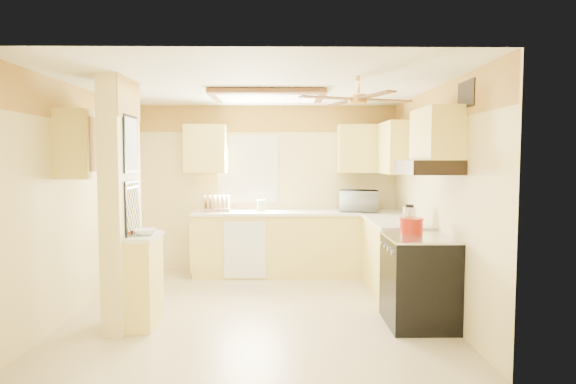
{
  "coord_description": "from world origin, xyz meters",
  "views": [
    {
      "loc": [
        0.27,
        -5.38,
        1.71
      ],
      "look_at": [
        0.34,
        0.35,
        1.31
      ],
      "focal_mm": 30.0,
      "sensor_mm": 36.0,
      "label": 1
    }
  ],
  "objects_px": {
    "stove": "(419,280)",
    "kettle": "(409,215)",
    "bowl": "(145,232)",
    "dutch_oven": "(411,226)",
    "microwave": "(359,201)"
  },
  "relations": [
    {
      "from": "dutch_oven",
      "to": "bowl",
      "type": "bearing_deg",
      "value": -175.94
    },
    {
      "from": "kettle",
      "to": "bowl",
      "type": "bearing_deg",
      "value": -165.51
    },
    {
      "from": "microwave",
      "to": "bowl",
      "type": "distance_m",
      "value": 3.3
    },
    {
      "from": "dutch_oven",
      "to": "microwave",
      "type": "bearing_deg",
      "value": 97.13
    },
    {
      "from": "stove",
      "to": "dutch_oven",
      "type": "height_order",
      "value": "dutch_oven"
    },
    {
      "from": "stove",
      "to": "bowl",
      "type": "xyz_separation_m",
      "value": [
        -2.78,
        -0.02,
        0.51
      ]
    },
    {
      "from": "stove",
      "to": "kettle",
      "type": "height_order",
      "value": "kettle"
    },
    {
      "from": "stove",
      "to": "bowl",
      "type": "relative_size",
      "value": 3.8
    },
    {
      "from": "microwave",
      "to": "kettle",
      "type": "bearing_deg",
      "value": 113.12
    },
    {
      "from": "microwave",
      "to": "bowl",
      "type": "height_order",
      "value": "microwave"
    },
    {
      "from": "bowl",
      "to": "stove",
      "type": "bearing_deg",
      "value": 0.34
    },
    {
      "from": "bowl",
      "to": "dutch_oven",
      "type": "bearing_deg",
      "value": 4.06
    },
    {
      "from": "bowl",
      "to": "dutch_oven",
      "type": "height_order",
      "value": "dutch_oven"
    },
    {
      "from": "microwave",
      "to": "kettle",
      "type": "xyz_separation_m",
      "value": [
        0.37,
        -1.4,
        -0.04
      ]
    },
    {
      "from": "microwave",
      "to": "bowl",
      "type": "relative_size",
      "value": 2.3
    }
  ]
}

